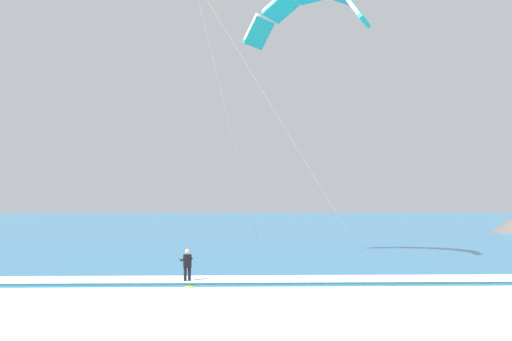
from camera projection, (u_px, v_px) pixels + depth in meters
name	position (u px, v px, depth m)	size (l,w,h in m)	color
sea	(251.00, 224.00, 86.00)	(200.00, 120.00, 0.20)	teal
surf_foam	(275.00, 279.00, 27.10)	(200.00, 2.12, 0.04)	white
surfboard	(187.00, 286.00, 26.28)	(0.93, 1.46, 0.09)	yellow
kitesurfer	(187.00, 265.00, 26.34)	(0.65, 0.64, 1.69)	black
kite_primary	(305.00, 8.00, 34.63)	(9.72, 10.25, 15.49)	teal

